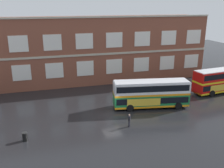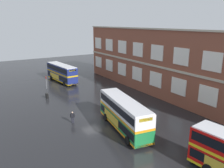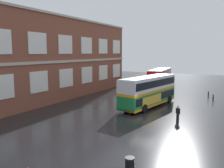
% 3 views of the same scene
% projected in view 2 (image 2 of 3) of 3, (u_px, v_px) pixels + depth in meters
% --- Properties ---
extents(ground_plane, '(120.00, 120.00, 0.00)m').
position_uv_depth(ground_plane, '(102.00, 112.00, 35.11)').
color(ground_plane, black).
extents(brick_terminal_building, '(49.43, 8.19, 12.65)m').
position_uv_depth(brick_terminal_building, '(172.00, 63.00, 42.52)').
color(brick_terminal_building, brown).
rests_on(brick_terminal_building, ground).
extents(double_decker_near, '(11.21, 3.71, 4.07)m').
position_uv_depth(double_decker_near, '(62.00, 73.00, 52.67)').
color(double_decker_near, navy).
rests_on(double_decker_near, ground).
extents(double_decker_middle, '(11.27, 4.37, 4.07)m').
position_uv_depth(double_decker_middle, '(124.00, 114.00, 29.16)').
color(double_decker_middle, '#197038').
rests_on(double_decker_middle, ground).
extents(waiting_passenger, '(0.45, 0.58, 1.70)m').
position_uv_depth(waiting_passenger, '(73.00, 117.00, 31.13)').
color(waiting_passenger, black).
rests_on(waiting_passenger, ground).
extents(bus_stand_flag, '(0.44, 0.10, 2.70)m').
position_uv_depth(bus_stand_flag, '(46.00, 81.00, 47.11)').
color(bus_stand_flag, slate).
rests_on(bus_stand_flag, ground).
extents(station_litter_bin, '(0.60, 0.60, 1.03)m').
position_uv_depth(station_litter_bin, '(47.00, 96.00, 41.41)').
color(station_litter_bin, black).
rests_on(station_litter_bin, ground).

